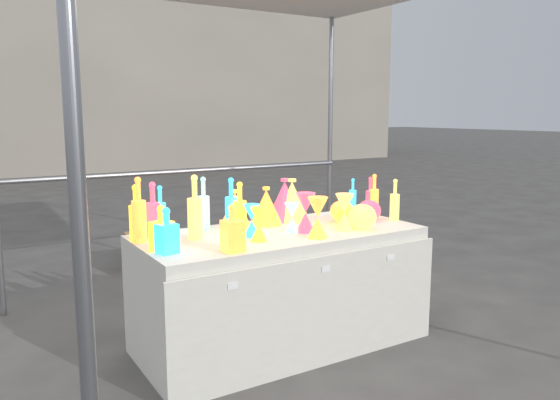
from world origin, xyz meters
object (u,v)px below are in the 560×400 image
decanter_0 (162,228)px  lampshade_0 (235,208)px  cardboard_box_closed (152,250)px  globe_0 (347,217)px  hourglass_0 (318,218)px  bottle_0 (136,213)px  display_table (281,288)px

decanter_0 → lampshade_0: size_ratio=1.04×
cardboard_box_closed → lampshade_0: 2.01m
decanter_0 → globe_0: 1.27m
hourglass_0 → lampshade_0: size_ratio=1.01×
cardboard_box_closed → globe_0: bearing=-69.9°
decanter_0 → hourglass_0: 0.92m
cardboard_box_closed → bottle_0: bearing=-104.8°
display_table → hourglass_0: (0.09, -0.27, 0.50)m
display_table → globe_0: size_ratio=12.52×
hourglass_0 → lampshade_0: hourglass_0 is taller
cardboard_box_closed → decanter_0: bearing=-101.2°
hourglass_0 → globe_0: size_ratio=1.69×
cardboard_box_closed → decanter_0: 2.46m
globe_0 → lampshade_0: 0.74m
decanter_0 → cardboard_box_closed: bearing=48.7°
decanter_0 → hourglass_0: (0.91, -0.17, -0.00)m
bottle_0 → lampshade_0: bottle_0 is taller
display_table → bottle_0: (-0.85, 0.23, 0.54)m
bottle_0 → lampshade_0: (0.67, 0.05, -0.04)m
decanter_0 → globe_0: bearing=-24.4°
display_table → cardboard_box_closed: display_table is taller
bottle_0 → globe_0: bearing=-13.7°
display_table → globe_0: bearing=-11.1°
display_table → cardboard_box_closed: bearing=93.6°
bottle_0 → decanter_0: bearing=-83.3°
hourglass_0 → globe_0: hourglass_0 is taller
decanter_0 → hourglass_0: bearing=-35.4°
globe_0 → hourglass_0: bearing=-153.8°
decanter_0 → lampshade_0: bearing=6.2°
cardboard_box_closed → globe_0: (0.59, -2.26, 0.64)m
bottle_0 → hourglass_0: 1.07m
bottle_0 → hourglass_0: bearing=-27.8°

